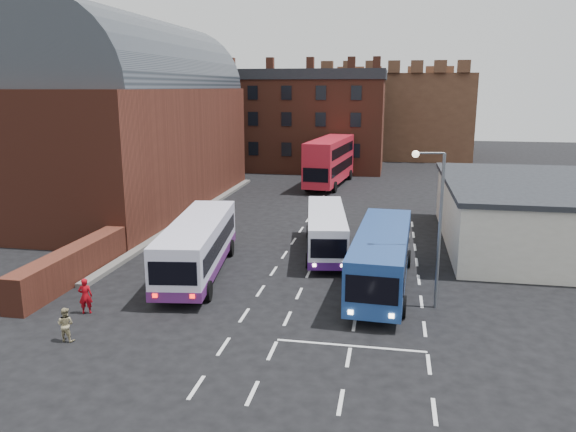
% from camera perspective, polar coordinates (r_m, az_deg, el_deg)
% --- Properties ---
extents(ground, '(180.00, 180.00, 0.00)m').
position_cam_1_polar(ground, '(26.69, -4.02, -9.38)').
color(ground, black).
extents(railway_station, '(12.00, 28.00, 16.00)m').
position_cam_1_polar(railway_station, '(49.96, -15.55, 9.64)').
color(railway_station, '#602B1E').
rests_on(railway_station, ground).
extents(forecourt_wall, '(1.20, 10.00, 1.80)m').
position_cam_1_polar(forecourt_wall, '(32.06, -21.10, -4.66)').
color(forecourt_wall, '#602B1E').
rests_on(forecourt_wall, ground).
extents(cream_building, '(10.40, 16.40, 4.25)m').
position_cam_1_polar(cream_building, '(39.64, 22.99, 0.31)').
color(cream_building, beige).
rests_on(cream_building, ground).
extents(brick_terrace, '(22.00, 10.00, 11.00)m').
position_cam_1_polar(brick_terrace, '(71.09, 0.61, 9.23)').
color(brick_terrace, brown).
rests_on(brick_terrace, ground).
extents(castle_keep, '(22.00, 22.00, 12.00)m').
position_cam_1_polar(castle_keep, '(89.95, 10.57, 10.11)').
color(castle_keep, brown).
rests_on(castle_keep, ground).
extents(bus_white_outbound, '(4.04, 11.37, 3.04)m').
position_cam_1_polar(bus_white_outbound, '(31.17, -9.15, -2.72)').
color(bus_white_outbound, white).
rests_on(bus_white_outbound, ground).
extents(bus_white_inbound, '(3.61, 9.97, 2.66)m').
position_cam_1_polar(bus_white_inbound, '(34.91, 3.90, -1.26)').
color(bus_white_inbound, white).
rests_on(bus_white_inbound, ground).
extents(bus_blue, '(3.22, 11.17, 3.02)m').
position_cam_1_polar(bus_blue, '(29.01, 9.50, -3.95)').
color(bus_blue, navy).
rests_on(bus_blue, ground).
extents(bus_red_double, '(4.08, 12.51, 4.91)m').
position_cam_1_polar(bus_red_double, '(59.04, 4.26, 5.61)').
color(bus_red_double, red).
rests_on(bus_red_double, ground).
extents(street_lamp, '(1.49, 0.45, 7.40)m').
position_cam_1_polar(street_lamp, '(26.31, 14.71, 0.10)').
color(street_lamp, slate).
rests_on(street_lamp, ground).
extents(pedestrian_red, '(0.71, 0.57, 1.68)m').
position_cam_1_polar(pedestrian_red, '(27.42, -19.89, -7.65)').
color(pedestrian_red, '#9D0710').
rests_on(pedestrian_red, ground).
extents(pedestrian_beige, '(0.70, 0.55, 1.43)m').
position_cam_1_polar(pedestrian_beige, '(24.92, -21.67, -10.20)').
color(pedestrian_beige, tan).
rests_on(pedestrian_beige, ground).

